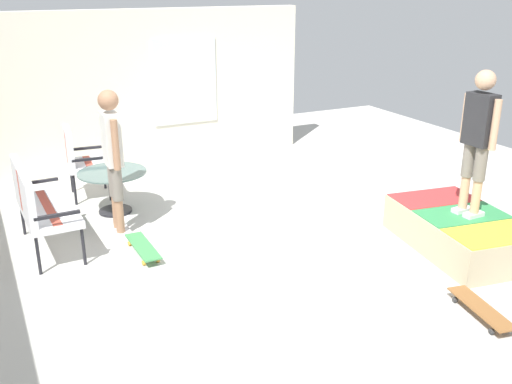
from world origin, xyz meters
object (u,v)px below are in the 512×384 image
object	(u,v)px
patio_chair_near_house	(79,156)
skateboard_spare	(481,308)
patio_table	(113,183)
person_watching	(113,152)
person_skater	(478,134)
skateboard_by_bench	(143,247)
skate_ramp	(462,231)
patio_bench	(37,201)

from	to	relation	value
patio_chair_near_house	skateboard_spare	size ratio (longest dim) A/B	1.24
patio_table	skateboard_spare	xyz separation A→B (m)	(-4.09, -2.41, -0.32)
patio_table	person_watching	bearing A→B (deg)	170.24
patio_table	person_watching	size ratio (longest dim) A/B	0.51
person_skater	skateboard_spare	size ratio (longest dim) A/B	1.98
skateboard_by_bench	person_watching	bearing A→B (deg)	8.21
person_watching	skateboard_by_bench	world-z (taller)	person_watching
skateboard_by_bench	skate_ramp	bearing A→B (deg)	-113.96
patio_chair_near_house	skateboard_by_bench	bearing A→B (deg)	-173.36
patio_table	skateboard_by_bench	world-z (taller)	patio_table
patio_bench	patio_chair_near_house	world-z (taller)	same
patio_bench	person_watching	xyz separation A→B (m)	(0.09, -0.91, 0.43)
patio_bench	patio_chair_near_house	bearing A→B (deg)	-25.62
skate_ramp	patio_table	xyz separation A→B (m)	(2.91, 3.34, 0.19)
patio_table	person_skater	bearing A→B (deg)	-131.17
patio_table	person_skater	distance (m)	4.56
person_skater	skateboard_by_bench	bearing A→B (deg)	65.73
person_watching	skateboard_spare	size ratio (longest dim) A/B	2.16
patio_chair_near_house	patio_table	world-z (taller)	patio_chair_near_house
skate_ramp	patio_table	bearing A→B (deg)	48.99
patio_chair_near_house	person_watching	world-z (taller)	person_watching
skateboard_by_bench	patio_bench	bearing A→B (deg)	59.48
patio_bench	person_watching	world-z (taller)	person_watching
person_skater	skateboard_spare	distance (m)	1.97
patio_table	patio_bench	bearing A→B (deg)	128.13
patio_chair_near_house	skateboard_by_bench	world-z (taller)	patio_chair_near_house
patio_bench	skateboard_spare	bearing A→B (deg)	-133.53
patio_chair_near_house	person_skater	xyz separation A→B (m)	(-3.70, -3.63, 0.76)
patio_chair_near_house	person_skater	size ratio (longest dim) A/B	0.62
person_watching	patio_bench	bearing A→B (deg)	95.87
patio_table	skateboard_by_bench	bearing A→B (deg)	179.01
patio_table	skate_ramp	bearing A→B (deg)	-131.01
patio_table	person_watching	distance (m)	0.97
patio_table	skateboard_by_bench	xyz separation A→B (m)	(-1.41, 0.02, -0.32)
patio_bench	skateboard_spare	world-z (taller)	patio_bench
skate_ramp	skateboard_by_bench	bearing A→B (deg)	66.04
skateboard_by_bench	skateboard_spare	world-z (taller)	same
person_skater	patio_chair_near_house	bearing A→B (deg)	44.46
person_skater	skateboard_spare	bearing A→B (deg)	140.79
skateboard_by_bench	patio_chair_near_house	bearing A→B (deg)	6.64
person_watching	person_skater	size ratio (longest dim) A/B	1.09
person_skater	patio_bench	bearing A→B (deg)	64.23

